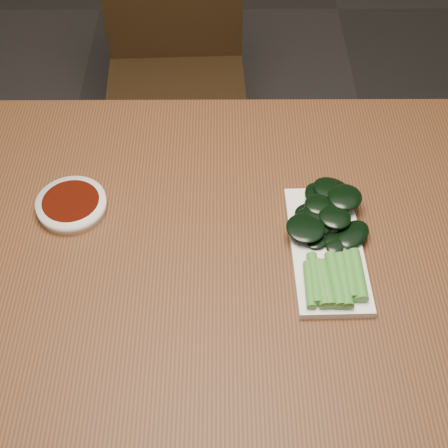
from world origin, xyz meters
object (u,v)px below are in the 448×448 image
at_px(serving_plate, 326,249).
at_px(gai_lan, 331,239).
at_px(chair_far, 175,66).
at_px(sauce_bowl, 72,205).
at_px(table, 215,276).

distance_m(serving_plate, gai_lan, 0.02).
bearing_deg(chair_far, sauce_bowl, -101.70).
distance_m(table, serving_plate, 0.20).
relative_size(table, gai_lan, 4.92).
bearing_deg(sauce_bowl, table, -20.49).
bearing_deg(sauce_bowl, chair_far, 80.58).
bearing_deg(gai_lan, table, -178.67).
bearing_deg(chair_far, gai_lan, -72.56).
xyz_separation_m(table, sauce_bowl, (-0.25, 0.09, 0.08)).
bearing_deg(table, sauce_bowl, 159.51).
distance_m(table, sauce_bowl, 0.28).
xyz_separation_m(table, chair_far, (-0.12, 0.88, -0.19)).
bearing_deg(serving_plate, chair_far, 109.28).
xyz_separation_m(chair_far, gai_lan, (0.31, -0.88, 0.29)).
height_order(chair_far, gai_lan, chair_far).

